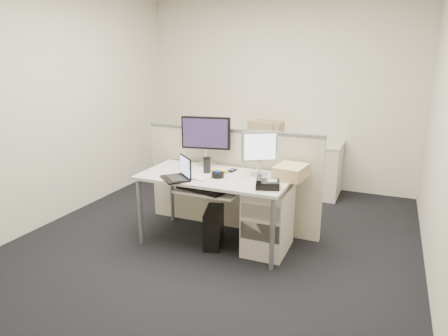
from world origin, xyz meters
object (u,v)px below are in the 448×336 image
at_px(laptop, 175,169).
at_px(desk_phone, 268,184).
at_px(monitor_main, 206,141).
at_px(desk, 215,182).

distance_m(laptop, desk_phone, 0.91).
bearing_deg(monitor_main, laptop, -105.27).
relative_size(desk, monitor_main, 2.81).
xyz_separation_m(monitor_main, laptop, (-0.05, -0.60, -0.16)).
bearing_deg(desk_phone, laptop, 169.99).
bearing_deg(desk_phone, desk, 146.97).
xyz_separation_m(desk, monitor_main, (-0.25, 0.32, 0.33)).
relative_size(laptop, desk_phone, 1.38).
height_order(desk, desk_phone, desk_phone).
height_order(monitor_main, laptop, monitor_main).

